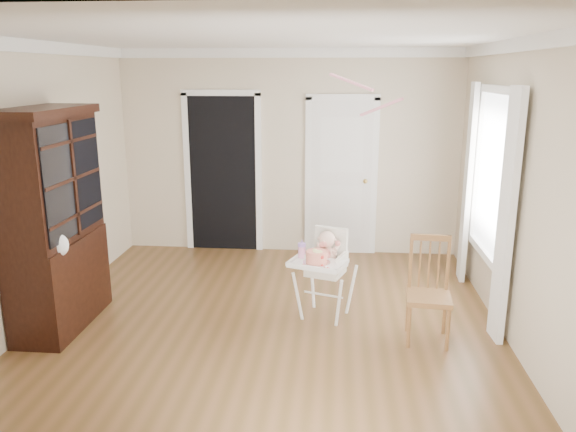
# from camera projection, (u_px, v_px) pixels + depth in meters

# --- Properties ---
(floor) EXTENTS (5.00, 5.00, 0.00)m
(floor) POSITION_uv_depth(u_px,v_px,m) (266.00, 329.00, 5.41)
(floor) COLOR brown
(floor) RESTS_ON ground
(ceiling) EXTENTS (5.00, 5.00, 0.00)m
(ceiling) POSITION_uv_depth(u_px,v_px,m) (263.00, 36.00, 4.73)
(ceiling) COLOR white
(ceiling) RESTS_ON wall_back
(wall_back) EXTENTS (4.50, 0.00, 4.50)m
(wall_back) POSITION_uv_depth(u_px,v_px,m) (289.00, 153.00, 7.48)
(wall_back) COLOR #C2B497
(wall_back) RESTS_ON floor
(wall_left) EXTENTS (0.00, 5.00, 5.00)m
(wall_left) POSITION_uv_depth(u_px,v_px,m) (27.00, 188.00, 5.27)
(wall_left) COLOR #C2B497
(wall_left) RESTS_ON floor
(wall_right) EXTENTS (0.00, 5.00, 5.00)m
(wall_right) POSITION_uv_depth(u_px,v_px,m) (521.00, 197.00, 4.87)
(wall_right) COLOR #C2B497
(wall_right) RESTS_ON floor
(crown_molding) EXTENTS (4.50, 5.00, 0.12)m
(crown_molding) POSITION_uv_depth(u_px,v_px,m) (263.00, 44.00, 4.75)
(crown_molding) COLOR white
(crown_molding) RESTS_ON ceiling
(doorway) EXTENTS (1.06, 0.05, 2.22)m
(doorway) POSITION_uv_depth(u_px,v_px,m) (223.00, 170.00, 7.60)
(doorway) COLOR black
(doorway) RESTS_ON wall_back
(closet_door) EXTENTS (0.96, 0.09, 2.13)m
(closet_door) POSITION_uv_depth(u_px,v_px,m) (341.00, 179.00, 7.48)
(closet_door) COLOR white
(closet_door) RESTS_ON wall_back
(window_right) EXTENTS (0.13, 1.84, 2.30)m
(window_right) POSITION_uv_depth(u_px,v_px,m) (489.00, 186.00, 5.67)
(window_right) COLOR white
(window_right) RESTS_ON wall_right
(high_chair) EXTENTS (0.70, 0.78, 0.92)m
(high_chair) POSITION_uv_depth(u_px,v_px,m) (325.00, 263.00, 5.56)
(high_chair) COLOR white
(high_chair) RESTS_ON floor
(baby) EXTENTS (0.25, 0.24, 0.39)m
(baby) POSITION_uv_depth(u_px,v_px,m) (326.00, 251.00, 5.54)
(baby) COLOR beige
(baby) RESTS_ON high_chair
(cake) EXTENTS (0.26, 0.26, 0.12)m
(cake) POSITION_uv_depth(u_px,v_px,m) (317.00, 257.00, 5.34)
(cake) COLOR silver
(cake) RESTS_ON high_chair
(sippy_cup) EXTENTS (0.08, 0.08, 0.19)m
(sippy_cup) POSITION_uv_depth(u_px,v_px,m) (302.00, 250.00, 5.48)
(sippy_cup) COLOR pink
(sippy_cup) RESTS_ON high_chair
(china_cabinet) EXTENTS (0.55, 1.25, 2.10)m
(china_cabinet) POSITION_uv_depth(u_px,v_px,m) (54.00, 221.00, 5.26)
(china_cabinet) COLOR black
(china_cabinet) RESTS_ON floor
(dining_chair) EXTENTS (0.43, 0.43, 0.97)m
(dining_chair) POSITION_uv_depth(u_px,v_px,m) (429.00, 293.00, 5.11)
(dining_chair) COLOR brown
(dining_chair) RESTS_ON floor
(streamer) EXTENTS (0.38, 0.35, 0.15)m
(streamer) POSITION_uv_depth(u_px,v_px,m) (351.00, 82.00, 4.82)
(streamer) COLOR #D77C8C
(streamer) RESTS_ON ceiling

